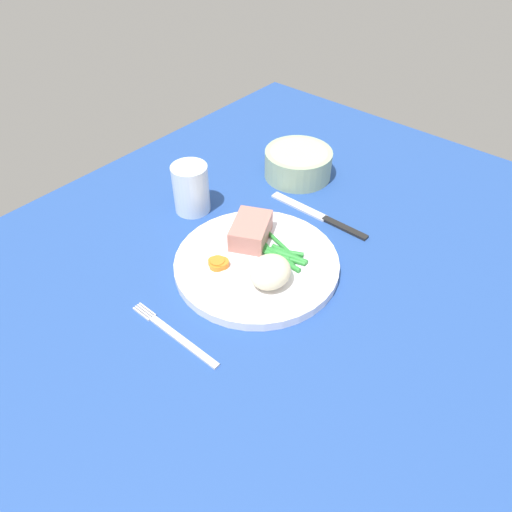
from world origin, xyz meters
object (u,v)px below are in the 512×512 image
at_px(knife, 320,216).
at_px(water_glass, 191,191).
at_px(meat_portion, 251,230).
at_px(dinner_plate, 256,264).
at_px(salad_bowl, 298,162).
at_px(fork, 175,335).

bearing_deg(knife, water_glass, 119.71).
height_order(meat_portion, knife, meat_portion).
relative_size(dinner_plate, water_glass, 2.90).
relative_size(meat_portion, knife, 0.40).
relative_size(knife, salad_bowl, 1.53).
xyz_separation_m(water_glass, salad_bowl, (0.22, -0.08, -0.01)).
relative_size(water_glass, salad_bowl, 0.68).
xyz_separation_m(meat_portion, knife, (0.14, -0.04, -0.03)).
bearing_deg(meat_portion, salad_bowl, 17.39).
bearing_deg(salad_bowl, knife, -126.35).
bearing_deg(fork, dinner_plate, -0.57).
bearing_deg(water_glass, dinner_plate, -103.31).
relative_size(meat_portion, salad_bowl, 0.61).
height_order(meat_portion, salad_bowl, salad_bowl).
distance_m(water_glass, salad_bowl, 0.23).
xyz_separation_m(knife, water_glass, (-0.13, 0.20, 0.04)).
bearing_deg(knife, dinner_plate, 174.74).
height_order(water_glass, salad_bowl, water_glass).
distance_m(meat_portion, salad_bowl, 0.24).
xyz_separation_m(dinner_plate, salad_bowl, (0.26, 0.11, 0.02)).
relative_size(dinner_plate, knife, 1.29).
bearing_deg(dinner_plate, water_glass, 76.69).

